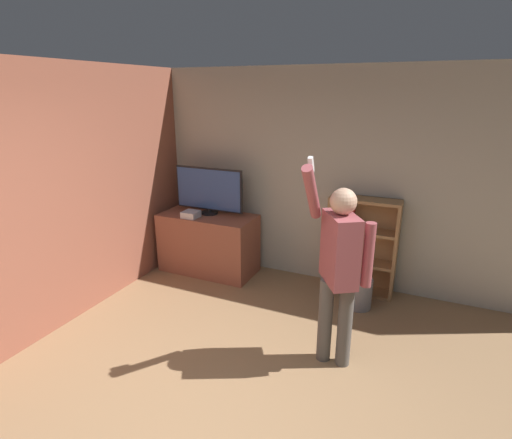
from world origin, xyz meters
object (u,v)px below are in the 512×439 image
Objects in this scene: television at (209,190)px; bookshelf at (355,244)px; game_console at (191,214)px; waste_bin at (360,293)px; person at (339,262)px.

bookshelf is at bearing 5.67° from television.
game_console reaches higher than waste_bin.
person is 1.37m from waste_bin.
game_console is 2.34m from waste_bin.
waste_bin is (0.16, -0.41, -0.43)m from bookshelf.
game_console is 2.14m from bookshelf.
bookshelf is 3.33× the size of waste_bin.
person reaches higher than television.
person is at bearing -32.47° from television.
person is 5.35× the size of waste_bin.
television reaches higher than game_console.
bookshelf is 1.56m from person.
person is at bearing -85.35° from bookshelf.
bookshelf is at bearing 11.71° from game_console.
television is at bearing -174.33° from bookshelf.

